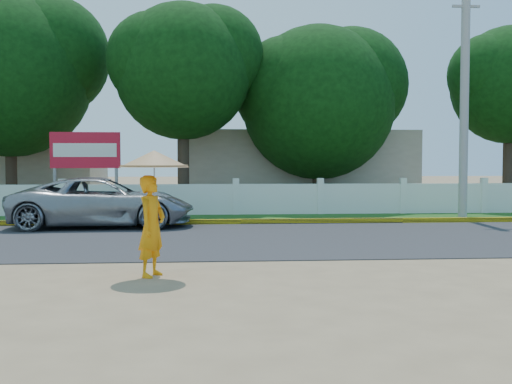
# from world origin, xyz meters

# --- Properties ---
(ground) EXTENTS (120.00, 120.00, 0.00)m
(ground) POSITION_xyz_m (0.00, 0.00, 0.00)
(ground) COLOR #9E8460
(ground) RESTS_ON ground
(road) EXTENTS (60.00, 7.00, 0.02)m
(road) POSITION_xyz_m (0.00, 4.50, 0.01)
(road) COLOR #38383A
(road) RESTS_ON ground
(grass_verge) EXTENTS (60.00, 3.50, 0.03)m
(grass_verge) POSITION_xyz_m (0.00, 9.75, 0.01)
(grass_verge) COLOR #2D601E
(grass_verge) RESTS_ON ground
(curb) EXTENTS (40.00, 0.18, 0.16)m
(curb) POSITION_xyz_m (0.00, 8.05, 0.08)
(curb) COLOR yellow
(curb) RESTS_ON ground
(fence) EXTENTS (40.00, 0.10, 1.10)m
(fence) POSITION_xyz_m (0.00, 11.20, 0.55)
(fence) COLOR silver
(fence) RESTS_ON ground
(building_near) EXTENTS (10.00, 6.00, 3.20)m
(building_near) POSITION_xyz_m (3.00, 18.00, 1.60)
(building_near) COLOR #B7AD99
(building_near) RESTS_ON ground
(building_far) EXTENTS (8.00, 5.00, 2.80)m
(building_far) POSITION_xyz_m (-10.00, 19.00, 1.40)
(building_far) COLOR #B7AD99
(building_far) RESTS_ON ground
(utility_pole) EXTENTS (0.28, 0.28, 7.66)m
(utility_pole) POSITION_xyz_m (7.27, 8.90, 3.83)
(utility_pole) COLOR #969693
(utility_pole) RESTS_ON ground
(vehicle) EXTENTS (5.33, 2.62, 1.46)m
(vehicle) POSITION_xyz_m (-4.03, 7.51, 0.73)
(vehicle) COLOR #94979B
(vehicle) RESTS_ON ground
(monk_with_parasol) EXTENTS (1.17, 1.17, 2.14)m
(monk_with_parasol) POSITION_xyz_m (-1.93, -0.41, 1.39)
(monk_with_parasol) COLOR orange
(monk_with_parasol) RESTS_ON ground
(billboard) EXTENTS (2.50, 0.13, 2.95)m
(billboard) POSITION_xyz_m (-5.40, 12.30, 2.14)
(billboard) COLOR gray
(billboard) RESTS_ON ground
(tree_row) EXTENTS (36.92, 7.75, 8.86)m
(tree_row) POSITION_xyz_m (1.88, 14.20, 4.96)
(tree_row) COLOR #473828
(tree_row) RESTS_ON ground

